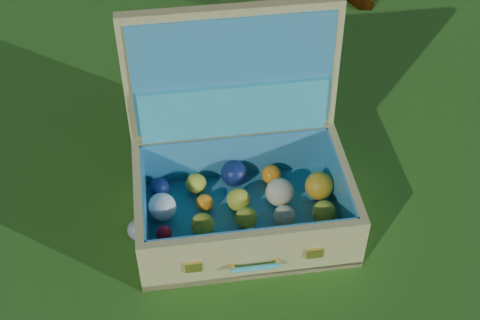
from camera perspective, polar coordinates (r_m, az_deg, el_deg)
name	(u,v)px	position (r m, az deg, el deg)	size (l,w,h in m)	color
ground	(299,221)	(1.95, 5.07, -5.25)	(60.00, 60.00, 0.00)	#215114
stray_ball	(138,230)	(1.90, -8.66, -5.89)	(0.06, 0.06, 0.06)	teal
suitcase	(241,165)	(1.87, 0.10, -0.46)	(0.60, 0.48, 0.57)	tan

